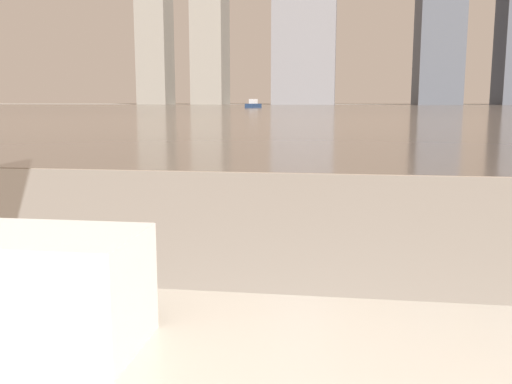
% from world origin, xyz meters
% --- Properties ---
extents(towel_stack, '(0.30, 0.17, 0.16)m').
position_xyz_m(towel_stack, '(-0.26, 0.89, 0.62)').
color(towel_stack, white).
rests_on(towel_stack, bathtub).
extents(harbor_water, '(180.00, 110.00, 0.01)m').
position_xyz_m(harbor_water, '(0.00, 62.00, 0.01)').
color(harbor_water, gray).
rests_on(harbor_water, ground_plane).
extents(harbor_boat_0, '(1.65, 2.86, 1.01)m').
position_xyz_m(harbor_boat_0, '(-10.02, 67.36, 0.37)').
color(harbor_boat_0, navy).
rests_on(harbor_boat_0, harbor_water).
extents(skyline_tower_0, '(6.19, 7.32, 23.25)m').
position_xyz_m(skyline_tower_0, '(-38.44, 118.00, 11.62)').
color(skyline_tower_0, gray).
rests_on(skyline_tower_0, ground_plane).
extents(skyline_tower_1, '(6.44, 9.22, 23.91)m').
position_xyz_m(skyline_tower_1, '(-26.63, 118.00, 11.95)').
color(skyline_tower_1, gray).
rests_on(skyline_tower_1, ground_plane).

